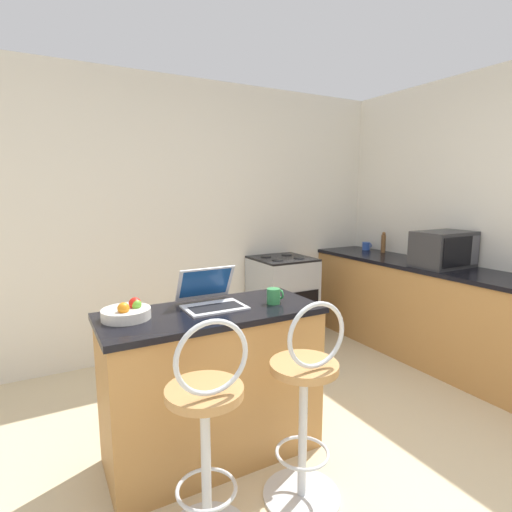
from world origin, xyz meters
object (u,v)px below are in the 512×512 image
Objects in this scene: bar_stool_near at (207,438)px; laptop at (211,296)px; microwave at (444,249)px; fruit_bowl at (127,312)px; stove_range at (282,300)px; mug_blue at (366,246)px; mug_green at (274,296)px; bar_stool_far at (305,407)px; pepper_mill at (383,243)px.

laptop is at bearing 65.71° from bar_stool_near.
microwave is 2.07× the size of fruit_bowl.
microwave is 0.58× the size of stove_range.
microwave is at bearing 16.88° from bar_stool_near.
mug_blue is 0.41× the size of fruit_bowl.
fruit_bowl reaches higher than mug_green.
mug_blue is (2.73, 1.89, 0.43)m from bar_stool_near.
bar_stool_far is 2.26m from microwave.
bar_stool_far is at bearing -41.32° from fruit_bowl.
bar_stool_near reaches higher than stove_range.
mug_blue is (2.08, 1.38, -0.00)m from mug_green.
microwave is 1.95m from mug_green.
microwave is 5.36× the size of mug_green.
pepper_mill is at bearing 30.98° from bar_stool_near.
bar_stool_near is 1.18× the size of stove_range.
pepper_mill is (0.18, 0.87, -0.05)m from microwave.
bar_stool_near is at bearing -141.93° from mug_green.
bar_stool_far is (0.52, 0.00, 0.00)m from bar_stool_near.
bar_stool_far is 0.81m from laptop.
microwave is at bearing 3.45° from laptop.
fruit_bowl is at bearing -144.68° from stove_range.
stove_range is 8.68× the size of mug_blue.
microwave is (2.05, 0.78, 0.54)m from bar_stool_far.
laptop reaches higher than mug_blue.
bar_stool_far is at bearing -159.17° from microwave.
microwave is (2.57, 0.78, 0.54)m from bar_stool_near.
bar_stool_near is 10.25× the size of mug_blue.
laptop is 0.38× the size of stove_range.
fruit_bowl is (-0.71, 0.63, 0.42)m from bar_stool_far.
bar_stool_near is 1.00× the size of bar_stool_far.
laptop is 3.31× the size of mug_blue.
bar_stool_near reaches higher than mug_blue.
stove_range is at bearing 60.52° from bar_stool_far.
stove_range is (1.30, 1.25, -0.50)m from laptop.
pepper_mill is at bearing 22.28° from laptop.
pepper_mill is at bearing -84.91° from mug_blue.
mug_green is 2.50m from mug_blue.
microwave reaches higher than mug_blue.
pepper_mill reaches higher than mug_green.
mug_blue is (-0.02, 0.23, -0.06)m from pepper_mill.
bar_stool_far is 10.83× the size of mug_green.
fruit_bowl is (-0.48, -0.02, -0.02)m from laptop.
mug_blue reaches higher than stove_range.
pepper_mill reaches higher than laptop.
mug_blue is (2.21, 1.89, 0.43)m from bar_stool_far.
mug_green is at bearing -21.60° from laptop.
bar_stool_far is 0.67m from mug_green.
bar_stool_near is 10.83× the size of mug_green.
mug_blue is at bearing 82.05° from microwave.
pepper_mill reaches higher than bar_stool_far.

